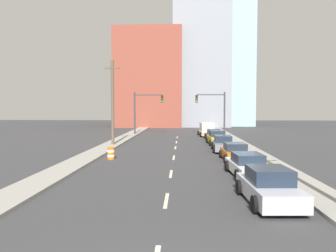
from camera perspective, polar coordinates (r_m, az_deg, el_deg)
name	(u,v)px	position (r m, az deg, el deg)	size (l,w,h in m)	color
sidewalk_left	(136,132)	(54.65, -5.56, -1.00)	(2.06, 95.43, 0.16)	gray
sidewalk_right	(221,132)	(54.48, 9.14, -1.04)	(2.06, 95.43, 0.16)	gray
lane_stripe_at_8m	(166,200)	(14.77, -0.30, -12.80)	(0.16, 2.40, 0.01)	beige
lane_stripe_at_14m	(171,174)	(20.40, 0.51, -8.31)	(0.16, 2.40, 0.01)	beige
lane_stripe_at_20m	(174,158)	(26.87, 1.01, -5.51)	(0.16, 2.40, 0.01)	beige
lane_stripe_at_27m	(175,148)	(33.43, 1.31, -3.79)	(0.16, 2.40, 0.01)	beige
lane_stripe_at_32m	(176,142)	(38.78, 1.48, -2.83)	(0.16, 2.40, 0.01)	beige
lane_stripe_at_39m	(177,137)	(45.13, 1.63, -1.97)	(0.16, 2.40, 0.01)	beige
building_brick_left	(150,80)	(73.65, -3.07, 8.00)	(14.00, 16.00, 20.47)	brown
building_office_center	(200,58)	(78.01, 5.54, 11.74)	(12.00, 20.00, 31.35)	gray
building_glass_right	(221,66)	(82.20, 9.13, 10.23)	(13.00, 20.00, 28.36)	#99B7CC
traffic_signal_left	(143,107)	(49.02, -4.41, 3.28)	(4.41, 0.35, 6.40)	#38383D
traffic_signal_right	(216,107)	(48.92, 8.39, 3.25)	(4.41, 0.35, 6.40)	#38383D
utility_pole_left_mid	(113,102)	(35.34, -9.63, 4.08)	(1.60, 0.32, 9.05)	brown
traffic_barrel	(111,153)	(26.37, -9.91, -4.69)	(0.56, 0.56, 0.95)	orange
sedan_silver	(269,187)	(14.83, 17.17, -10.11)	(2.31, 4.50, 1.53)	#B2B2BC
sedan_white	(248,166)	(20.19, 13.69, -6.70)	(2.30, 4.82, 1.36)	silver
sedan_orange	(235,152)	(25.93, 11.60, -4.52)	(2.12, 4.27, 1.35)	orange
sedan_gray	(223,144)	(31.23, 9.54, -3.08)	(2.16, 4.82, 1.48)	slate
sedan_yellow	(217,138)	(36.73, 8.51, -2.12)	(2.18, 4.46, 1.53)	gold
sedan_brown	(214,135)	(41.94, 7.94, -1.53)	(2.17, 4.55, 1.37)	brown
box_truck_tan	(207,130)	(47.51, 6.76, -0.62)	(2.50, 5.54, 1.94)	tan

